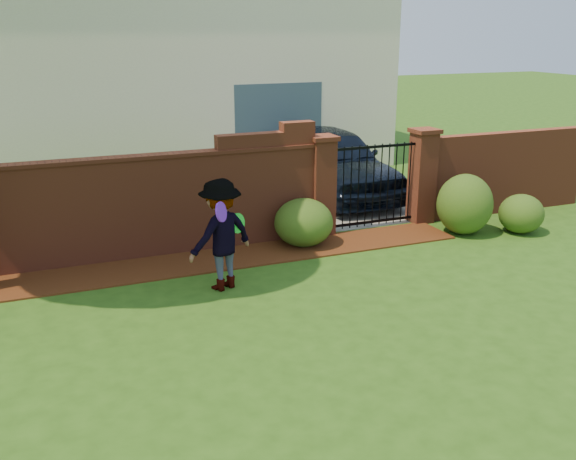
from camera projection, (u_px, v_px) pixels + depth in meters
name	position (u px, v px, depth m)	size (l,w,h in m)	color
ground	(280.00, 351.00, 7.79)	(80.00, 80.00, 0.01)	#264C13
mulch_bed	(151.00, 269.00, 10.39)	(11.10, 1.08, 0.03)	#3C1B0B
brick_wall	(74.00, 211.00, 10.32)	(8.70, 0.31, 2.16)	brown
brick_wall_return	(503.00, 172.00, 13.42)	(4.00, 0.25, 1.70)	brown
pillar_left	(322.00, 185.00, 11.89)	(0.50, 0.50, 1.88)	brown
pillar_right	(422.00, 175.00, 12.68)	(0.50, 0.50, 1.88)	brown
iron_gate	(373.00, 185.00, 12.31)	(1.78, 0.03, 1.60)	black
driveway	(294.00, 183.00, 16.10)	(3.20, 8.00, 0.01)	slate
house	(156.00, 50.00, 17.78)	(12.40, 6.40, 6.30)	#F0E8C9
car	(336.00, 163.00, 14.56)	(1.89, 4.69, 1.60)	black
shrub_left	(304.00, 222.00, 11.41)	(1.06, 1.06, 0.86)	#234815
shrub_middle	(465.00, 204.00, 12.04)	(1.05, 1.05, 1.15)	#234815
shrub_right	(521.00, 214.00, 12.16)	(0.84, 0.84, 0.75)	#234815
man	(222.00, 235.00, 9.40)	(1.09, 0.62, 1.68)	gray
frisbee_purple	(221.00, 212.00, 8.84)	(0.29, 0.29, 0.03)	#6E21D1
frisbee_green	(237.00, 223.00, 9.50)	(0.30, 0.30, 0.03)	green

